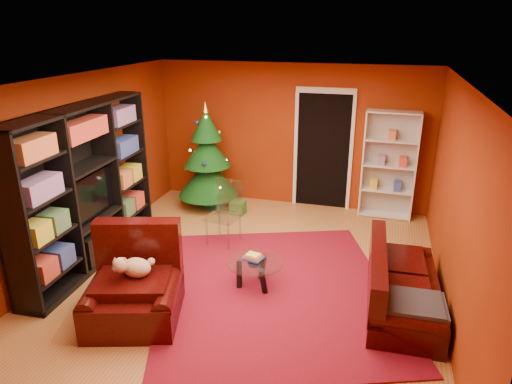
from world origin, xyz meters
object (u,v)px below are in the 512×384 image
(rug, at_px, (274,290))
(sofa, at_px, (404,280))
(media_unit, at_px, (86,187))
(christmas_tree, at_px, (207,158))
(gift_box_red, at_px, (221,200))
(armchair, at_px, (133,286))
(gift_box_teal, at_px, (216,199))
(coffee_table, at_px, (255,274))
(acrylic_chair, at_px, (223,217))
(gift_box_green, at_px, (238,208))
(white_bookshelf, at_px, (389,166))
(dog, at_px, (137,268))

(rug, bearing_deg, sofa, 2.15)
(media_unit, distance_m, christmas_tree, 2.50)
(gift_box_red, relative_size, armchair, 0.21)
(media_unit, bearing_deg, gift_box_teal, 63.90)
(rug, distance_m, coffee_table, 0.33)
(acrylic_chair, bearing_deg, gift_box_teal, 125.16)
(rug, relative_size, gift_box_red, 14.31)
(gift_box_green, relative_size, white_bookshelf, 0.12)
(rug, bearing_deg, coffee_table, 174.32)
(christmas_tree, distance_m, acrylic_chair, 1.65)
(white_bookshelf, distance_m, acrylic_chair, 3.03)
(gift_box_green, height_order, sofa, sofa)
(media_unit, xyz_separation_m, gift_box_red, (1.06, 2.44, -0.99))
(acrylic_chair, bearing_deg, white_bookshelf, 47.50)
(gift_box_green, xyz_separation_m, coffee_table, (0.96, -2.26, 0.08))
(gift_box_green, distance_m, white_bookshelf, 2.74)
(gift_box_teal, relative_size, armchair, 0.29)
(white_bookshelf, bearing_deg, christmas_tree, -170.30)
(white_bookshelf, bearing_deg, armchair, -123.04)
(gift_box_teal, height_order, gift_box_green, gift_box_teal)
(gift_box_teal, bearing_deg, coffee_table, -59.46)
(media_unit, bearing_deg, dog, -41.27)
(dog, bearing_deg, media_unit, 124.96)
(gift_box_red, xyz_separation_m, sofa, (3.23, -2.51, 0.26))
(christmas_tree, bearing_deg, gift_box_teal, 4.32)
(media_unit, xyz_separation_m, sofa, (4.29, -0.07, -0.73))
(sofa, bearing_deg, coffee_table, 89.08)
(gift_box_red, height_order, coffee_table, coffee_table)
(rug, height_order, white_bookshelf, white_bookshelf)
(gift_box_teal, height_order, gift_box_red, gift_box_teal)
(gift_box_teal, relative_size, white_bookshelf, 0.17)
(gift_box_teal, relative_size, gift_box_green, 1.35)
(rug, bearing_deg, media_unit, 177.30)
(sofa, bearing_deg, dog, 106.82)
(sofa, bearing_deg, gift_box_teal, 51.61)
(gift_box_teal, xyz_separation_m, gift_box_green, (0.49, -0.20, -0.04))
(dog, distance_m, acrylic_chair, 2.08)
(gift_box_teal, bearing_deg, gift_box_red, 60.69)
(media_unit, height_order, sofa, media_unit)
(christmas_tree, height_order, acrylic_chair, christmas_tree)
(gift_box_green, relative_size, gift_box_red, 1.01)
(white_bookshelf, height_order, coffee_table, white_bookshelf)
(media_unit, bearing_deg, rug, -5.49)
(media_unit, bearing_deg, sofa, -3.72)
(rug, distance_m, gift_box_red, 3.07)
(rug, relative_size, christmas_tree, 1.72)
(gift_box_green, bearing_deg, acrylic_chair, -82.81)
(gift_box_teal, relative_size, sofa, 0.18)
(gift_box_red, relative_size, sofa, 0.13)
(armchair, distance_m, sofa, 3.17)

